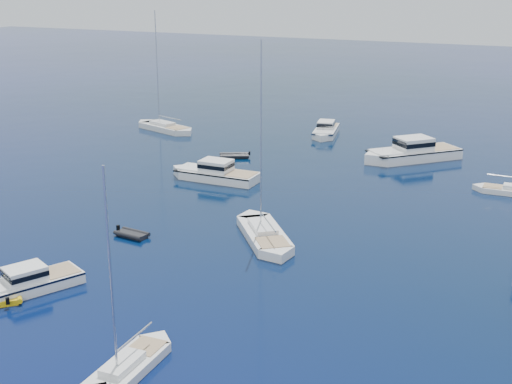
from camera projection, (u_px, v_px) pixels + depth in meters
ground at (74, 339)px, 41.70m from camera, size 400.00×400.00×0.00m
motor_cruiser_left at (24, 292)px, 47.87m from camera, size 6.25×9.17×2.33m
motor_cruiser_centre at (215, 180)px, 74.11m from camera, size 10.74×3.42×2.81m
motor_cruiser_distant at (411, 160)px, 82.10m from camera, size 11.95×12.32×3.45m
motor_cruiser_horizon at (326, 135)px, 94.82m from camera, size 4.80×9.79×2.47m
sailboat_fore at (127, 373)px, 38.11m from camera, size 2.54×8.61×12.54m
sailboat_mid_r at (264, 239)px, 57.49m from camera, size 9.50×10.76×16.81m
sailboat_far_l at (165, 130)px, 97.72m from camera, size 11.95×6.48×17.04m
tender_yellow at (8, 295)px, 47.36m from camera, size 4.49×4.44×0.95m
tender_grey_near at (132, 237)px, 57.95m from camera, size 3.15×2.00×0.95m
tender_grey_far at (234, 158)px, 83.10m from camera, size 4.19×3.54×0.95m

